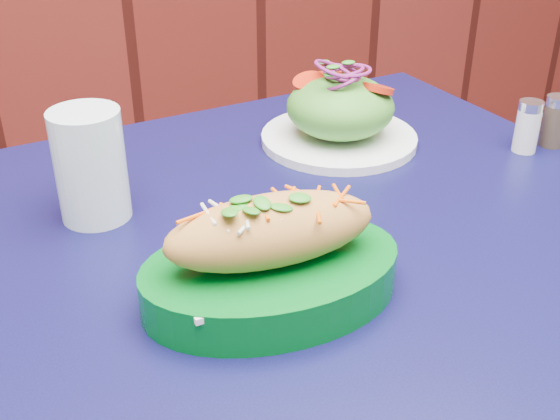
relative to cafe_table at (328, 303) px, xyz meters
name	(u,v)px	position (x,y,z in m)	size (l,w,h in m)	color
cafe_table	(328,303)	(0.00, 0.00, 0.00)	(0.87, 0.87, 0.75)	black
banh_mi_basket	(271,259)	(-0.10, -0.07, 0.13)	(0.25, 0.17, 0.11)	#005B17
salad_plate	(340,113)	(0.12, 0.21, 0.13)	(0.21, 0.21, 0.11)	white
water_glass	(90,165)	(-0.22, 0.14, 0.15)	(0.08, 0.08, 0.12)	silver
salt_shaker	(528,126)	(0.33, 0.09, 0.12)	(0.03, 0.03, 0.07)	white
pepper_shaker	(555,121)	(0.38, 0.09, 0.12)	(0.03, 0.03, 0.07)	#3F3326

